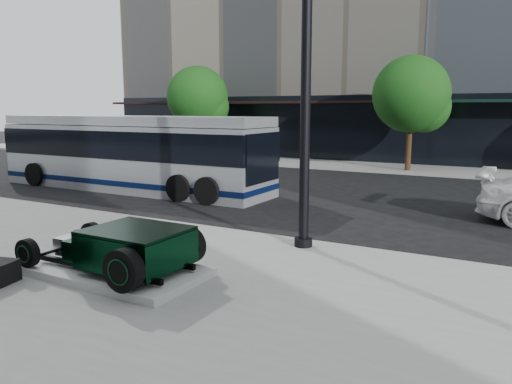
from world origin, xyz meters
The scene contains 7 objects.
ground centered at (0.00, 0.00, 0.00)m, with size 120.00×120.00×0.00m, color black.
sidewalk_far centered at (0.00, 14.00, 0.06)m, with size 70.00×4.00×0.12m, color gray.
street_trees centered at (1.15, 13.07, 3.77)m, with size 29.80×3.80×5.70m.
display_plinth centered at (-0.16, -6.17, 0.20)m, with size 3.40×1.80×0.15m, color silver.
hot_rod centered at (0.17, -6.17, 0.70)m, with size 3.22×2.00×0.81m.
lamppost centered at (2.12, -2.61, 3.59)m, with size 0.41×0.41×7.50m.
transit_bus centered at (-7.55, 2.21, 1.49)m, with size 12.12×2.88×2.92m.
Camera 1 is at (6.54, -12.75, 3.22)m, focal length 35.00 mm.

